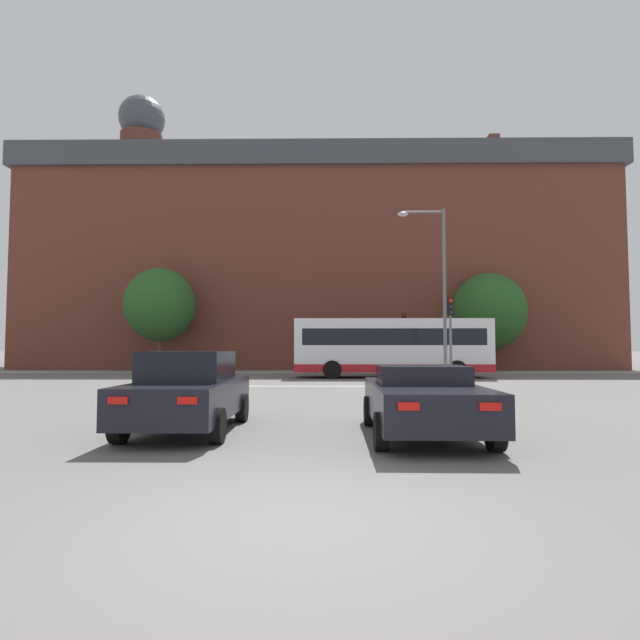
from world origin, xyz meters
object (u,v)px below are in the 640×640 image
Objects in this scene: car_roadster_right at (423,400)px; traffic_light_near_right at (451,326)px; pedestrian_waiting at (390,357)px; car_saloon_left at (189,391)px; bus_crossing_lead at (391,346)px; street_lamp_junction at (437,278)px; traffic_light_far_right at (404,332)px; pedestrian_walking_east at (404,356)px.

traffic_light_near_right is at bearing 74.46° from car_roadster_right.
car_saloon_left is at bearing -11.54° from pedestrian_waiting.
bus_crossing_lead is at bearing 85.17° from car_roadster_right.
pedestrian_waiting is at bearing 94.18° from street_lamp_junction.
traffic_light_near_right is at bearing -67.58° from street_lamp_junction.
traffic_light_near_right is 11.03m from traffic_light_far_right.
bus_crossing_lead reaches higher than pedestrian_walking_east.
pedestrian_walking_east is at bearing 82.71° from car_roadster_right.
pedestrian_walking_east is (1.58, 5.43, -0.67)m from bus_crossing_lead.
traffic_light_far_right reaches higher than pedestrian_waiting.
car_saloon_left is at bearing -121.57° from street_lamp_junction.
car_roadster_right is 2.38× the size of pedestrian_walking_east.
bus_crossing_lead is at bearing 5.85° from pedestrian_walking_east.
car_saloon_left is 1.09× the size of traffic_light_near_right.
street_lamp_junction is 11.78m from pedestrian_waiting.
traffic_light_far_right is at bearing -16.57° from bus_crossing_lead.
street_lamp_junction is (7.99, 13.00, 4.14)m from car_saloon_left.
pedestrian_walking_east is (0.89, -0.70, 0.02)m from pedestrian_waiting.
car_saloon_left is 0.52× the size of street_lamp_junction.
bus_crossing_lead is 5.93× the size of pedestrian_walking_east.
street_lamp_junction is at bearing -163.17° from bus_crossing_lead.
bus_crossing_lead is (1.83, 18.49, 1.06)m from car_roadster_right.
street_lamp_junction is at bearing 21.62° from pedestrian_walking_east.
traffic_light_far_right is 0.48× the size of street_lamp_junction.
car_roadster_right is at bearing -98.09° from traffic_light_far_right.
pedestrian_waiting is (-1.18, 12.00, -1.58)m from traffic_light_near_right.
car_roadster_right is 0.53× the size of street_lamp_junction.
street_lamp_junction reaches higher than traffic_light_near_right.
street_lamp_junction is at bearing 77.00° from car_roadster_right.
pedestrian_waiting is at bearing 95.64° from traffic_light_near_right.
car_roadster_right is 1.11× the size of traffic_light_near_right.
street_lamp_junction reaches higher than car_roadster_right.
traffic_light_far_right reaches higher than bus_crossing_lead.
street_lamp_junction is 4.56× the size of pedestrian_waiting.
pedestrian_waiting is at bearing 84.97° from car_roadster_right.
traffic_light_near_right is 2.17× the size of pedestrian_waiting.
traffic_light_far_right is (8.02, 23.12, 1.87)m from car_saloon_left.
traffic_light_far_right is at bearing 70.80° from car_saloon_left.
car_saloon_left is 0.39× the size of bus_crossing_lead.
car_saloon_left is 24.54m from traffic_light_far_right.
bus_crossing_lead is 2.72× the size of traffic_light_far_right.
traffic_light_far_right is at bearing 89.81° from street_lamp_junction.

